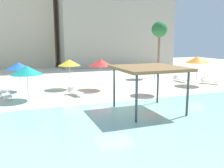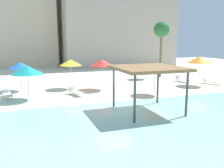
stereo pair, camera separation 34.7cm
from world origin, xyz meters
The scene contains 16 objects.
ground_plane centered at (0.00, 0.00, 0.00)m, with size 80.00×80.00×0.00m, color beige.
lagoon_water centered at (0.00, -5.25, 0.02)m, with size 44.00×13.50×0.04m, color #99D1C6.
shade_pavilion centered at (1.69, -1.46, 2.72)m, with size 4.08×4.08×2.90m.
beach_umbrella_red_0 centered at (4.69, 2.99, 2.28)m, with size 2.05×2.05×2.57m.
beach_umbrella_orange_1 centered at (10.97, 5.25, 2.61)m, with size 2.43×2.43×2.95m.
beach_umbrella_teal_2 centered at (-5.40, 4.63, 2.30)m, with size 2.43×2.43×2.63m.
beach_umbrella_blue_3 centered at (-5.98, 8.33, 2.29)m, with size 2.15×2.15×2.59m.
beach_umbrella_yellow_5 centered at (-1.53, 7.95, 2.47)m, with size 2.11×2.11×2.76m.
beach_umbrella_red_6 centered at (1.13, 6.57, 2.49)m, with size 2.34×2.34×2.82m.
lounge_chair_1 centered at (-7.05, 5.84, 0.33)m, with size 0.96×1.98×0.74m.
lounge_chair_3 centered at (-1.73, 4.93, 0.33)m, with size 1.14×1.99×0.74m.
lounge_chair_4 centered at (12.70, 5.36, 0.33)m, with size 1.42×1.96×0.74m.
lounge_chair_6 centered at (10.69, 7.67, 0.33)m, with size 0.70×1.93×0.74m.
palm_tree_1 centered at (10.29, 11.61, 5.66)m, with size 1.90×1.90×6.79m.
hotel_block_0 centered at (-8.94, 32.27, 7.81)m, with size 17.30×10.63×15.61m, color beige.
hotel_block_1 centered at (10.47, 28.81, 9.62)m, with size 19.69×11.64×19.24m, color #B2A893.
Camera 2 is at (-5.51, -14.99, 4.52)m, focal length 39.25 mm.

